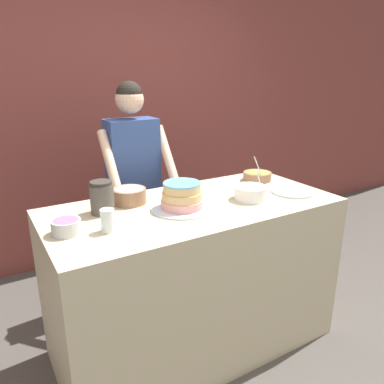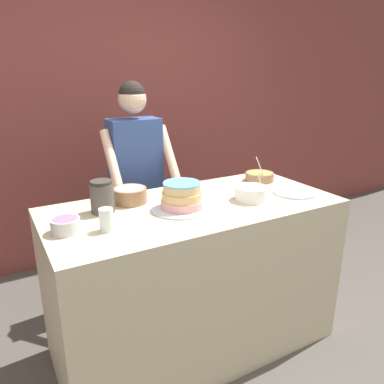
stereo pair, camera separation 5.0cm
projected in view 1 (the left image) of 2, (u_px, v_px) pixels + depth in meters
ground_plane at (230, 382)px, 2.12m from camera, size 14.00×14.00×0.00m
wall_back at (104, 116)px, 3.28m from camera, size 10.00×0.05×2.60m
counter at (194, 277)px, 2.29m from camera, size 1.68×0.78×0.95m
person_baker at (134, 172)px, 2.68m from camera, size 0.48×0.44×1.62m
cake at (182, 197)px, 2.05m from camera, size 0.35×0.35×0.15m
frosting_bowl_white at (250, 192)px, 2.21m from camera, size 0.19×0.19×0.19m
frosting_bowl_pink at (129, 195)px, 2.15m from camera, size 0.19×0.19×0.09m
frosting_bowl_olive at (257, 176)px, 2.60m from camera, size 0.19×0.19×0.19m
frosting_bowl_purple at (66, 226)px, 1.74m from camera, size 0.14×0.14×0.07m
drinking_glass at (108, 221)px, 1.76m from camera, size 0.07×0.07×0.11m
ceramic_plate at (293, 192)px, 2.34m from camera, size 0.26×0.26×0.01m
stoneware_jar at (102, 198)px, 1.98m from camera, size 0.13×0.13×0.18m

